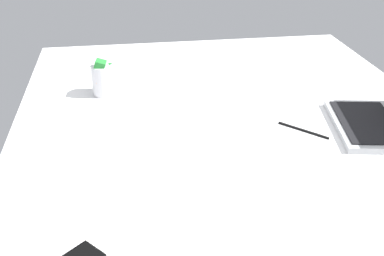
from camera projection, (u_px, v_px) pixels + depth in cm
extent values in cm
cube|color=white|center=(234.00, 152.00, 153.84)|extent=(180.00, 140.00, 18.00)
cube|color=#B7BABC|center=(372.00, 125.00, 148.97)|extent=(36.63, 28.62, 2.00)
cube|color=black|center=(367.00, 122.00, 148.45)|extent=(31.61, 21.99, 0.40)
cylinder|color=silver|center=(104.00, 80.00, 170.37)|extent=(9.00, 9.00, 11.00)
cube|color=blue|center=(106.00, 83.00, 172.81)|extent=(6.11, 5.32, 5.57)
cube|color=orange|center=(102.00, 79.00, 169.14)|extent=(5.45, 5.25, 5.87)
cube|color=#268C33|center=(103.00, 71.00, 169.34)|extent=(7.84, 8.38, 5.34)
cube|color=#268C33|center=(100.00, 66.00, 166.33)|extent=(4.75, 5.04, 4.76)
cube|color=black|center=(303.00, 130.00, 147.42)|extent=(12.73, 12.15, 0.60)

